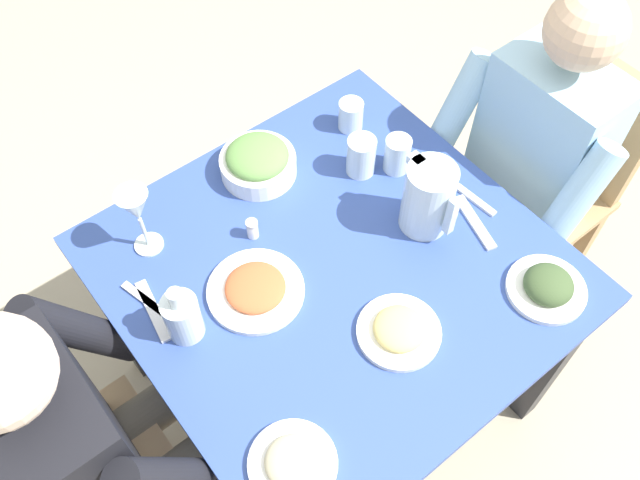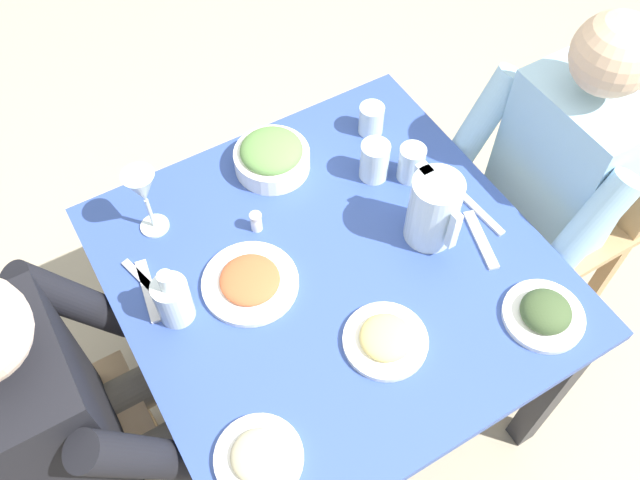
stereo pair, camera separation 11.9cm
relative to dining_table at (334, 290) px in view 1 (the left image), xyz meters
name	(u,v)px [view 1 (the left image)]	position (x,y,z in m)	size (l,w,h in m)	color
ground_plane	(331,385)	(0.00, 0.00, -0.61)	(8.00, 8.00, 0.00)	tan
dining_table	(334,290)	(0.00, 0.00, 0.00)	(0.97, 0.97, 0.72)	#334C99
chair_far	(547,174)	(0.04, 0.80, -0.11)	(0.40, 0.40, 0.89)	tan
diner_near	(117,429)	(0.00, -0.59, 0.04)	(0.48, 0.53, 1.18)	black
diner_far	(512,175)	(0.04, 0.59, 0.04)	(0.48, 0.53, 1.18)	#9EC6E0
water_pitcher	(428,198)	(0.04, 0.25, 0.21)	(0.16, 0.12, 0.19)	silver
salad_bowl	(258,162)	(-0.34, 0.03, 0.15)	(0.20, 0.20, 0.09)	white
plate_fries	(399,330)	(0.22, 0.00, 0.13)	(0.19, 0.19, 0.04)	white
plate_beans	(293,463)	(0.31, -0.35, 0.12)	(0.18, 0.18, 0.04)	white
plate_rice_curry	(256,289)	(-0.06, -0.19, 0.12)	(0.22, 0.22, 0.04)	white
plate_dolmas	(548,286)	(0.35, 0.34, 0.13)	(0.18, 0.18, 0.06)	white
water_glass_by_pitcher	(361,156)	(-0.19, 0.24, 0.16)	(0.07, 0.07, 0.11)	silver
water_glass_near_right	(351,115)	(-0.32, 0.32, 0.15)	(0.07, 0.07, 0.09)	silver
water_glass_far_right	(397,155)	(-0.14, 0.31, 0.16)	(0.07, 0.07, 0.10)	silver
wine_glass	(136,210)	(-0.32, -0.31, 0.25)	(0.08, 0.08, 0.20)	silver
oil_carafe	(183,318)	(-0.07, -0.36, 0.17)	(0.08, 0.08, 0.16)	silver
salt_shaker	(252,229)	(-0.19, -0.10, 0.14)	(0.03, 0.03, 0.05)	white
fork_near	(153,311)	(-0.16, -0.40, 0.11)	(0.17, 0.03, 0.01)	silver
knife_near	(153,305)	(-0.17, -0.39, 0.11)	(0.18, 0.02, 0.01)	silver
fork_far	(475,222)	(0.12, 0.35, 0.11)	(0.17, 0.03, 0.01)	silver
knife_far	(466,193)	(0.04, 0.40, 0.11)	(0.18, 0.02, 0.01)	silver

